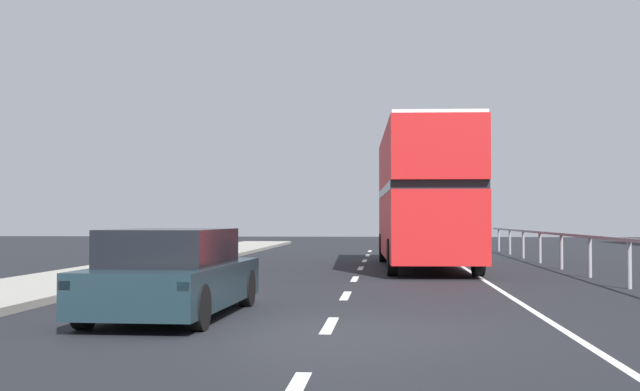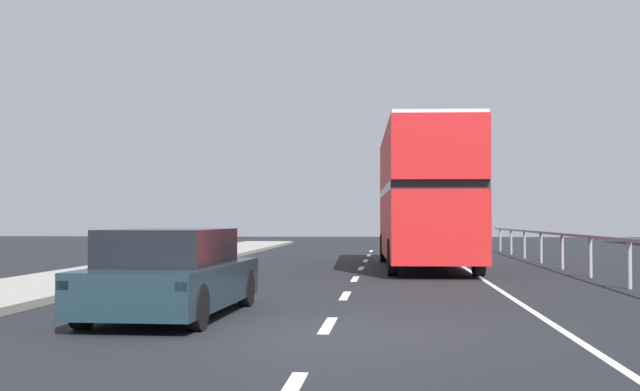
% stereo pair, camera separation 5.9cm
% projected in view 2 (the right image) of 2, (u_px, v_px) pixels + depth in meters
% --- Properties ---
extents(ground_plane, '(74.99, 120.00, 0.10)m').
position_uv_depth(ground_plane, '(325.00, 335.00, 11.15)').
color(ground_plane, black).
extents(lane_paint_markings, '(3.37, 46.00, 0.01)m').
position_uv_depth(lane_paint_markings, '(442.00, 283.00, 19.40)').
color(lane_paint_markings, silver).
rests_on(lane_paint_markings, ground).
extents(bridge_side_railing, '(0.10, 42.00, 1.10)m').
position_uv_depth(bridge_side_railing, '(608.00, 245.00, 19.63)').
color(bridge_side_railing, gray).
rests_on(bridge_side_railing, ground).
extents(double_decker_bus_red, '(2.88, 10.37, 4.28)m').
position_uv_depth(double_decker_bus_red, '(424.00, 194.00, 25.55)').
color(double_decker_bus_red, red).
rests_on(double_decker_bus_red, ground).
extents(hatchback_car_near, '(1.95, 4.65, 1.37)m').
position_uv_depth(hatchback_car_near, '(172.00, 274.00, 12.79)').
color(hatchback_car_near, '#172930').
rests_on(hatchback_car_near, ground).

